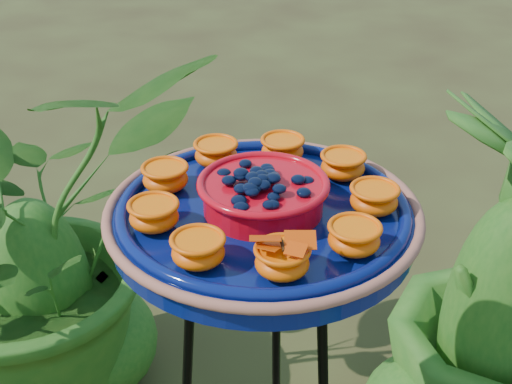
{
  "coord_description": "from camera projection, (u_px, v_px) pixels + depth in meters",
  "views": [
    {
      "loc": [
        0.03,
        -0.84,
        1.54
      ],
      "look_at": [
        -0.05,
        0.11,
        0.99
      ],
      "focal_mm": 50.0,
      "sensor_mm": 36.0,
      "label": 1
    }
  ],
  "objects": [
    {
      "name": "shrub_back_right",
      "position": [
        506.0,
        296.0,
        1.7
      ],
      "size": [
        0.59,
        0.59,
        0.96
      ],
      "primitive_type": "imported",
      "rotation": [
        0.0,
        0.0,
        1.66
      ],
      "color": "#1D5115",
      "rests_on": "ground"
    },
    {
      "name": "feeder_dish",
      "position": [
        263.0,
        211.0,
        1.1
      ],
      "size": [
        0.52,
        0.52,
        0.11
      ],
      "rotation": [
        0.0,
        0.0,
        -0.13
      ],
      "color": "#061150",
      "rests_on": "tripod_stand"
    },
    {
      "name": "shrub_back_left",
      "position": [
        31.0,
        240.0,
        1.85
      ],
      "size": [
        1.21,
        1.22,
        1.02
      ],
      "primitive_type": "imported",
      "rotation": [
        0.0,
        0.0,
        0.84
      ],
      "color": "#1D5115",
      "rests_on": "ground"
    }
  ]
}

